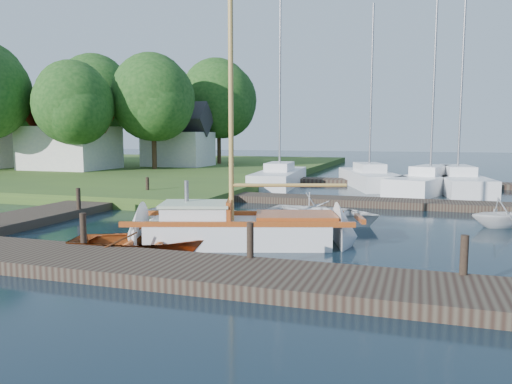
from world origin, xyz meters
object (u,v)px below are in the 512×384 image
(mooring_post_2, at_px, (250,240))
(marina_boat_1, at_px, (369,177))
(tree_7, at_px, (219,99))
(tender_c, at_px, (323,211))
(marina_boat_3, at_px, (457,180))
(mooring_post_4, at_px, (78,199))
(tender_d, at_px, (502,211))
(house_a, at_px, (70,136))
(mooring_post_3, at_px, (464,255))
(tree_4, at_px, (95,97))
(tree_5, at_px, (5,108))
(mooring_post_5, at_px, (147,186))
(tender_b, at_px, (312,206))
(mooring_post_1, at_px, (83,229))
(marina_boat_0, at_px, (279,176))
(dinghy, at_px, (139,238))
(tender_a, at_px, (199,210))
(sailboat, at_px, (245,232))
(marina_boat_2, at_px, (430,181))
(house_c, at_px, (178,141))
(tree_3, at_px, (153,98))
(tree_2, at_px, (74,103))

(mooring_post_2, bearing_deg, marina_boat_1, 87.75)
(tree_7, bearing_deg, tender_c, -60.25)
(tender_c, xyz_separation_m, marina_boat_3, (5.20, 12.17, 0.16))
(mooring_post_4, bearing_deg, tender_d, 10.13)
(marina_boat_3, height_order, house_a, marina_boat_3)
(mooring_post_3, distance_m, tree_7, 36.31)
(tender_c, relative_size, tree_4, 0.42)
(mooring_post_2, xyz_separation_m, marina_boat_3, (5.61, 18.88, -0.12))
(tree_5, bearing_deg, mooring_post_5, -33.20)
(house_a, bearing_deg, tender_b, -33.70)
(tender_b, bearing_deg, tree_4, 53.81)
(mooring_post_3, bearing_deg, mooring_post_5, 142.43)
(house_a, bearing_deg, mooring_post_1, -51.01)
(mooring_post_5, bearing_deg, marina_boat_0, 65.48)
(dinghy, xyz_separation_m, tender_c, (3.79, 5.89, 0.05))
(tender_a, bearing_deg, sailboat, -133.33)
(sailboat, relative_size, marina_boat_0, 0.82)
(mooring_post_3, relative_size, sailboat, 0.08)
(marina_boat_2, distance_m, tree_7, 22.51)
(mooring_post_2, distance_m, house_a, 30.14)
(mooring_post_4, height_order, tender_a, mooring_post_4)
(house_c, bearing_deg, tender_c, -51.89)
(tree_3, bearing_deg, mooring_post_5, -61.80)
(mooring_post_3, xyz_separation_m, marina_boat_3, (1.11, 18.88, -0.12))
(mooring_post_4, bearing_deg, mooring_post_3, -21.04)
(mooring_post_5, distance_m, tender_d, 14.95)
(mooring_post_3, relative_size, marina_boat_3, 0.07)
(tender_c, bearing_deg, mooring_post_3, -137.16)
(house_a, height_order, tree_2, tree_2)
(tender_a, xyz_separation_m, house_c, (-11.65, 21.39, 2.19))
(dinghy, distance_m, house_a, 27.25)
(mooring_post_5, height_order, marina_boat_2, marina_boat_2)
(dinghy, bearing_deg, tender_c, -47.67)
(tender_a, xyz_separation_m, tender_b, (3.90, 1.03, 0.19))
(house_a, bearing_deg, tree_5, 157.95)
(tree_2, xyz_separation_m, tree_4, (-4.00, 8.00, 1.12))
(mooring_post_3, xyz_separation_m, tender_b, (-4.46, 6.63, -0.12))
(sailboat, xyz_separation_m, tree_5, (-30.48, 22.53, 5.07))
(mooring_post_1, height_order, house_a, house_a)
(house_a, bearing_deg, marina_boat_2, -5.97)
(mooring_post_1, distance_m, tender_c, 8.32)
(mooring_post_4, xyz_separation_m, dinghy, (5.13, -4.18, -0.33))
(mooring_post_3, bearing_deg, tender_c, 121.34)
(tender_d, bearing_deg, tree_3, 28.83)
(tender_c, relative_size, house_c, 0.77)
(sailboat, height_order, tree_3, tree_3)
(house_c, bearing_deg, marina_boat_3, -21.04)
(tender_b, distance_m, tender_c, 0.41)
(tender_d, bearing_deg, tender_b, 73.31)
(mooring_post_2, relative_size, dinghy, 0.22)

